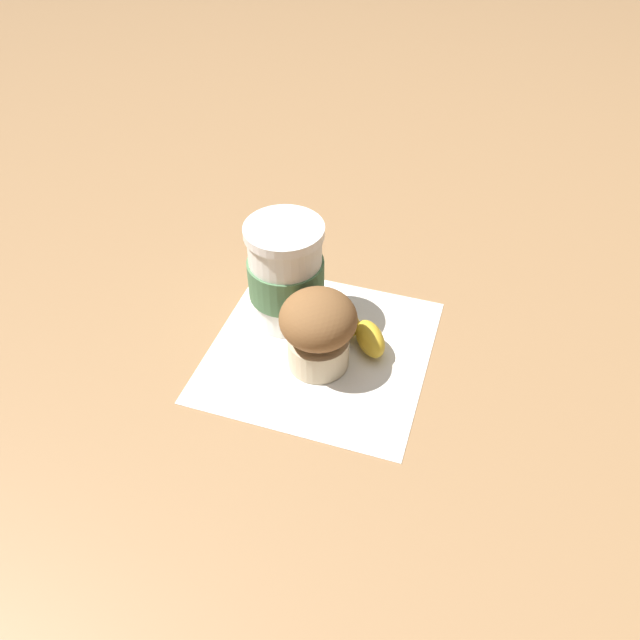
% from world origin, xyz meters
% --- Properties ---
extents(ground_plane, '(3.00, 3.00, 0.00)m').
position_xyz_m(ground_plane, '(0.00, 0.00, 0.00)').
color(ground_plane, '#936D47').
extents(paper_napkin, '(0.28, 0.28, 0.00)m').
position_xyz_m(paper_napkin, '(0.00, 0.00, 0.00)').
color(paper_napkin, white).
rests_on(paper_napkin, ground_plane).
extents(coffee_cup, '(0.08, 0.08, 0.12)m').
position_xyz_m(coffee_cup, '(-0.06, 0.03, 0.06)').
color(coffee_cup, white).
rests_on(coffee_cup, paper_napkin).
extents(muffin, '(0.08, 0.08, 0.09)m').
position_xyz_m(muffin, '(0.01, -0.02, 0.05)').
color(muffin, beige).
rests_on(muffin, paper_napkin).
extents(banana, '(0.15, 0.06, 0.03)m').
position_xyz_m(banana, '(-0.00, 0.03, 0.02)').
color(banana, gold).
rests_on(banana, paper_napkin).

